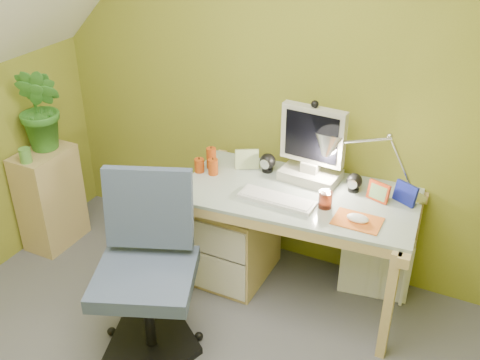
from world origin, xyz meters
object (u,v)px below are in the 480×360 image
at_px(desk_lamp, 392,151).
at_px(radiator, 376,262).
at_px(side_ledge, 50,198).
at_px(potted_plant, 41,109).
at_px(task_chair, 145,274).
at_px(desk, 296,244).
at_px(monitor, 313,140).

bearing_deg(desk_lamp, radiator, 83.02).
relative_size(side_ledge, radiator, 1.68).
distance_m(potted_plant, task_chair, 1.40).
relative_size(desk_lamp, task_chair, 0.55).
relative_size(desk, monitor, 2.60).
distance_m(monitor, side_ledge, 1.87).
bearing_deg(potted_plant, radiator, 11.20).
height_order(desk, task_chair, task_chair).
height_order(desk_lamp, side_ledge, desk_lamp).
distance_m(monitor, potted_plant, 1.74).
height_order(desk_lamp, radiator, desk_lamp).
bearing_deg(monitor, radiator, 9.76).
relative_size(potted_plant, radiator, 1.37).
relative_size(desk_lamp, potted_plant, 0.99).
distance_m(desk, radiator, 0.52).
distance_m(side_ledge, potted_plant, 0.64).
bearing_deg(task_chair, side_ledge, 132.60).
distance_m(desk, potted_plant, 1.82).
relative_size(side_ledge, task_chair, 0.68).
height_order(desk, desk_lamp, desk_lamp).
bearing_deg(task_chair, desk_lamp, 23.29).
height_order(side_ledge, task_chair, task_chair).
relative_size(monitor, side_ledge, 0.73).
height_order(desk, potted_plant, potted_plant).
bearing_deg(desk_lamp, desk, -171.64).
distance_m(desk, side_ledge, 1.73).
xyz_separation_m(side_ledge, radiator, (2.16, 0.47, -0.14)).
xyz_separation_m(monitor, radiator, (0.44, 0.05, -0.76)).
distance_m(potted_plant, radiator, 2.32).
height_order(potted_plant, task_chair, potted_plant).
bearing_deg(desk, desk_lamp, 16.80).
xyz_separation_m(desk_lamp, radiator, (-0.01, 0.05, -0.79)).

